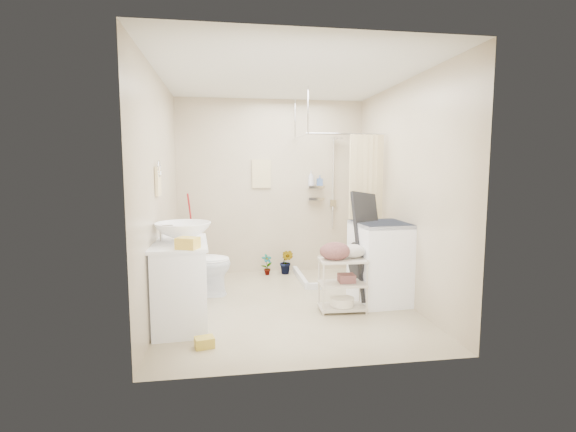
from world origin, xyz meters
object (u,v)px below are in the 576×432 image
Objects in this scene: vanity at (180,283)px; laundry_rack at (343,280)px; toilet at (198,263)px; washing_machine at (383,262)px.

vanity is 1.37× the size of laundry_rack.
vanity reaches higher than toilet.
washing_machine is 0.63m from laundry_rack.
washing_machine is at bearing -103.61° from toilet.
laundry_rack is at bearing 0.19° from vanity.
vanity is at bearing -173.47° from laundry_rack.
vanity is at bearing -174.10° from washing_machine.
toilet is 0.85× the size of washing_machine.
toilet is 1.82m from laundry_rack.
laundry_rack is at bearing -158.97° from washing_machine.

